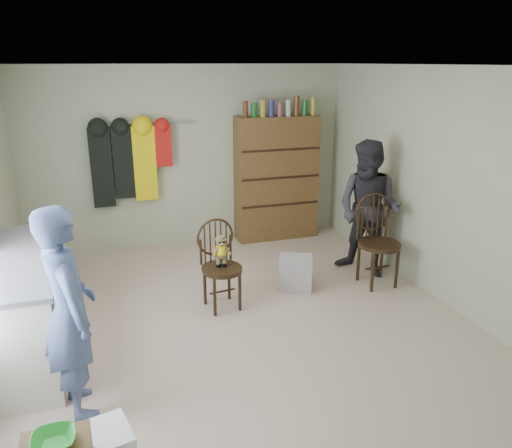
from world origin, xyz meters
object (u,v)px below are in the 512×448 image
object	(u,v)px
chair_far	(377,237)
dresser	(277,177)
counter	(27,306)
chair_front	(220,259)

from	to	relation	value
chair_far	dresser	bearing A→B (deg)	106.16
counter	chair_front	distance (m)	1.89
chair_front	chair_far	distance (m)	1.90
counter	dresser	bearing A→B (deg)	35.68
counter	chair_far	world-z (taller)	chair_far
counter	chair_far	bearing A→B (deg)	5.94
chair_far	chair_front	bearing A→B (deg)	-179.27
chair_far	dresser	size ratio (longest dim) A/B	0.52
chair_far	counter	bearing A→B (deg)	-173.98
counter	chair_front	xyz separation A→B (m)	(1.85, 0.37, 0.07)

